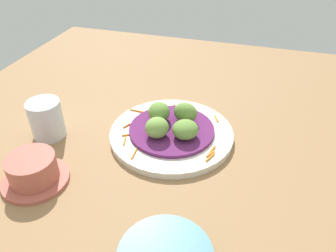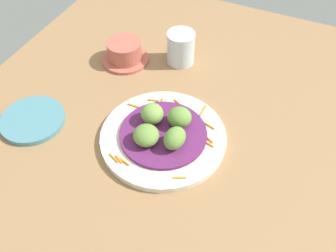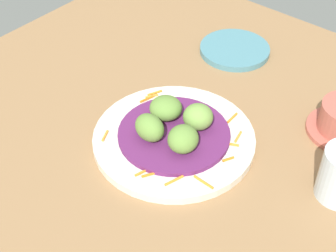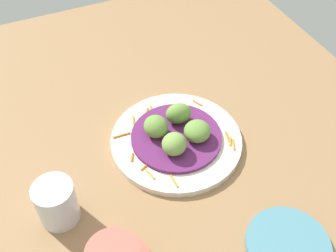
{
  "view_description": "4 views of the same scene",
  "coord_description": "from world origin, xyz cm",
  "px_view_note": "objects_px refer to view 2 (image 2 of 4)",
  "views": [
    {
      "loc": [
        20.94,
        -60.93,
        46.12
      ],
      "look_at": [
        4.52,
        -6.34,
        5.5
      ],
      "focal_mm": 34.63,
      "sensor_mm": 36.0,
      "label": 1
    },
    {
      "loc": [
        51.38,
        16.86,
        64.54
      ],
      "look_at": [
        3.18,
        -4.99,
        4.62
      ],
      "focal_mm": 39.61,
      "sensor_mm": 36.0,
      "label": 2
    },
    {
      "loc": [
        -34.51,
        43.67,
        62.29
      ],
      "look_at": [
        6.48,
        -5.45,
        4.73
      ],
      "focal_mm": 54.93,
      "sensor_mm": 36.0,
      "label": 3
    },
    {
      "loc": [
        -19.72,
        -56.35,
        68.0
      ],
      "look_at": [
        3.79,
        -3.84,
        6.32
      ],
      "focal_mm": 44.16,
      "sensor_mm": 36.0,
      "label": 4
    }
  ],
  "objects_px": {
    "guac_scoop_left": "(175,138)",
    "terracotta_bowl": "(125,52)",
    "side_plate_small": "(33,120)",
    "main_plate": "(163,137)",
    "water_glass": "(181,48)",
    "guac_scoop_center": "(179,117)",
    "guac_scoop_right": "(152,114)",
    "guac_scoop_back": "(146,135)"
  },
  "relations": [
    {
      "from": "main_plate",
      "to": "water_glass",
      "type": "distance_m",
      "value": 0.28
    },
    {
      "from": "main_plate",
      "to": "guac_scoop_back",
      "type": "relative_size",
      "value": 4.91
    },
    {
      "from": "guac_scoop_right",
      "to": "side_plate_small",
      "type": "distance_m",
      "value": 0.28
    },
    {
      "from": "guac_scoop_left",
      "to": "side_plate_small",
      "type": "relative_size",
      "value": 0.38
    },
    {
      "from": "water_glass",
      "to": "guac_scoop_center",
      "type": "bearing_deg",
      "value": 22.44
    },
    {
      "from": "main_plate",
      "to": "side_plate_small",
      "type": "distance_m",
      "value": 0.3
    },
    {
      "from": "side_plate_small",
      "to": "water_glass",
      "type": "relative_size",
      "value": 1.7
    },
    {
      "from": "guac_scoop_back",
      "to": "guac_scoop_center",
      "type": "bearing_deg",
      "value": 149.02
    },
    {
      "from": "terracotta_bowl",
      "to": "guac_scoop_center",
      "type": "bearing_deg",
      "value": 53.3
    },
    {
      "from": "guac_scoop_right",
      "to": "side_plate_small",
      "type": "xyz_separation_m",
      "value": [
        0.1,
        -0.26,
        -0.04
      ]
    },
    {
      "from": "guac_scoop_right",
      "to": "main_plate",
      "type": "bearing_deg",
      "value": 59.02
    },
    {
      "from": "guac_scoop_left",
      "to": "terracotta_bowl",
      "type": "distance_m",
      "value": 0.33
    },
    {
      "from": "side_plate_small",
      "to": "water_glass",
      "type": "distance_m",
      "value": 0.41
    },
    {
      "from": "guac_scoop_center",
      "to": "side_plate_small",
      "type": "height_order",
      "value": "guac_scoop_center"
    },
    {
      "from": "side_plate_small",
      "to": "guac_scoop_right",
      "type": "bearing_deg",
      "value": 110.79
    },
    {
      "from": "guac_scoop_center",
      "to": "guac_scoop_right",
      "type": "bearing_deg",
      "value": -75.98
    },
    {
      "from": "main_plate",
      "to": "guac_scoop_right",
      "type": "xyz_separation_m",
      "value": [
        -0.02,
        -0.04,
        0.04
      ]
    },
    {
      "from": "guac_scoop_left",
      "to": "side_plate_small",
      "type": "xyz_separation_m",
      "value": [
        0.05,
        -0.33,
        -0.04
      ]
    },
    {
      "from": "guac_scoop_back",
      "to": "terracotta_bowl",
      "type": "relative_size",
      "value": 0.45
    },
    {
      "from": "guac_scoop_left",
      "to": "guac_scoop_right",
      "type": "xyz_separation_m",
      "value": [
        -0.04,
        -0.07,
        -0.0
      ]
    },
    {
      "from": "main_plate",
      "to": "terracotta_bowl",
      "type": "relative_size",
      "value": 2.19
    },
    {
      "from": "main_plate",
      "to": "guac_scoop_center",
      "type": "distance_m",
      "value": 0.06
    },
    {
      "from": "side_plate_small",
      "to": "terracotta_bowl",
      "type": "bearing_deg",
      "value": 163.39
    },
    {
      "from": "guac_scoop_right",
      "to": "water_glass",
      "type": "bearing_deg",
      "value": -171.44
    },
    {
      "from": "side_plate_small",
      "to": "main_plate",
      "type": "bearing_deg",
      "value": 104.48
    },
    {
      "from": "main_plate",
      "to": "water_glass",
      "type": "height_order",
      "value": "water_glass"
    },
    {
      "from": "guac_scoop_right",
      "to": "terracotta_bowl",
      "type": "xyz_separation_m",
      "value": [
        -0.19,
        -0.17,
        -0.02
      ]
    },
    {
      "from": "guac_scoop_right",
      "to": "guac_scoop_back",
      "type": "height_order",
      "value": "guac_scoop_right"
    },
    {
      "from": "guac_scoop_right",
      "to": "terracotta_bowl",
      "type": "distance_m",
      "value": 0.25
    },
    {
      "from": "guac_scoop_right",
      "to": "terracotta_bowl",
      "type": "height_order",
      "value": "guac_scoop_right"
    },
    {
      "from": "main_plate",
      "to": "guac_scoop_right",
      "type": "bearing_deg",
      "value": -120.98
    },
    {
      "from": "guac_scoop_center",
      "to": "guac_scoop_back",
      "type": "xyz_separation_m",
      "value": [
        0.07,
        -0.04,
        -0.0
      ]
    },
    {
      "from": "water_glass",
      "to": "main_plate",
      "type": "bearing_deg",
      "value": 15.36
    },
    {
      "from": "guac_scoop_right",
      "to": "terracotta_bowl",
      "type": "bearing_deg",
      "value": -137.23
    },
    {
      "from": "terracotta_bowl",
      "to": "water_glass",
      "type": "height_order",
      "value": "water_glass"
    },
    {
      "from": "guac_scoop_center",
      "to": "guac_scoop_back",
      "type": "height_order",
      "value": "guac_scoop_center"
    },
    {
      "from": "guac_scoop_center",
      "to": "water_glass",
      "type": "distance_m",
      "value": 0.25
    },
    {
      "from": "guac_scoop_left",
      "to": "terracotta_bowl",
      "type": "xyz_separation_m",
      "value": [
        -0.23,
        -0.24,
        -0.02
      ]
    },
    {
      "from": "guac_scoop_left",
      "to": "guac_scoop_right",
      "type": "height_order",
      "value": "guac_scoop_left"
    },
    {
      "from": "guac_scoop_left",
      "to": "guac_scoop_center",
      "type": "height_order",
      "value": "guac_scoop_left"
    },
    {
      "from": "main_plate",
      "to": "guac_scoop_left",
      "type": "height_order",
      "value": "guac_scoop_left"
    },
    {
      "from": "main_plate",
      "to": "water_glass",
      "type": "bearing_deg",
      "value": -164.64
    }
  ]
}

